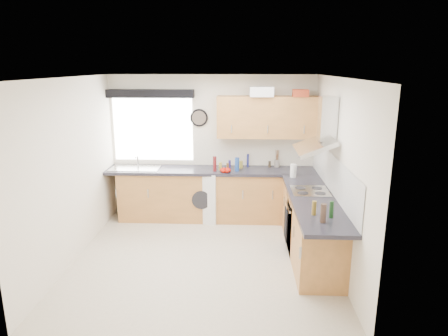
{
  "coord_description": "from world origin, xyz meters",
  "views": [
    {
      "loc": [
        0.51,
        -5.15,
        2.65
      ],
      "look_at": [
        0.25,
        0.85,
        1.1
      ],
      "focal_mm": 32.0,
      "sensor_mm": 36.0,
      "label": 1
    }
  ],
  "objects_px": {
    "oven": "(308,223)",
    "washing_machine": "(203,194)",
    "extractor_hood": "(321,132)",
    "upper_cabinets": "(267,117)"
  },
  "relations": [
    {
      "from": "oven",
      "to": "extractor_hood",
      "type": "xyz_separation_m",
      "value": [
        0.1,
        -0.0,
        1.34
      ]
    },
    {
      "from": "washing_machine",
      "to": "upper_cabinets",
      "type": "bearing_deg",
      "value": 16.24
    },
    {
      "from": "extractor_hood",
      "to": "upper_cabinets",
      "type": "distance_m",
      "value": 1.48
    },
    {
      "from": "oven",
      "to": "washing_machine",
      "type": "distance_m",
      "value": 2.05
    },
    {
      "from": "oven",
      "to": "washing_machine",
      "type": "xyz_separation_m",
      "value": [
        -1.65,
        1.22,
        0.02
      ]
    },
    {
      "from": "washing_machine",
      "to": "oven",
      "type": "bearing_deg",
      "value": -25.7
    },
    {
      "from": "oven",
      "to": "upper_cabinets",
      "type": "height_order",
      "value": "upper_cabinets"
    },
    {
      "from": "oven",
      "to": "extractor_hood",
      "type": "relative_size",
      "value": 1.09
    },
    {
      "from": "extractor_hood",
      "to": "washing_machine",
      "type": "relative_size",
      "value": 0.88
    },
    {
      "from": "oven",
      "to": "extractor_hood",
      "type": "height_order",
      "value": "extractor_hood"
    }
  ]
}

